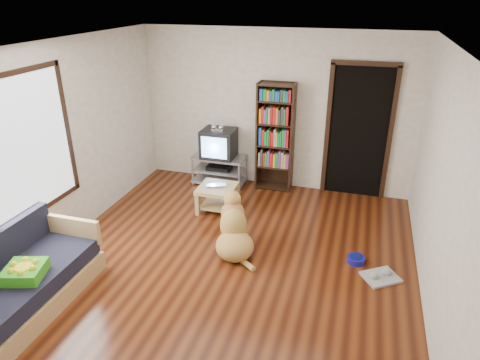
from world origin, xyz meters
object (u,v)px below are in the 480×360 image
(dog_bowl, at_px, (356,259))
(bookshelf, at_px, (275,132))
(laptop, at_px, (216,187))
(coffee_table, at_px, (217,194))
(green_cushion, at_px, (25,272))
(tv_stand, at_px, (219,169))
(sofa, at_px, (20,286))
(dog, at_px, (234,231))
(crt_tv, at_px, (219,143))
(grey_rag, at_px, (381,277))

(dog_bowl, distance_m, bookshelf, 2.57)
(laptop, bearing_deg, coffee_table, 66.46)
(green_cushion, distance_m, bookshelf, 4.18)
(dog_bowl, bearing_deg, tv_stand, 143.72)
(bookshelf, height_order, sofa, bookshelf)
(tv_stand, bearing_deg, bookshelf, 5.63)
(green_cushion, bearing_deg, dog, 27.49)
(sofa, bearing_deg, tv_stand, 74.98)
(crt_tv, distance_m, bookshelf, 0.99)
(dog, bearing_deg, bookshelf, 87.86)
(coffee_table, bearing_deg, bookshelf, 58.42)
(dog_bowl, distance_m, tv_stand, 3.01)
(laptop, height_order, grey_rag, laptop)
(grey_rag, height_order, sofa, sofa)
(sofa, relative_size, dog, 2.07)
(crt_tv, relative_size, coffee_table, 1.05)
(tv_stand, xyz_separation_m, crt_tv, (0.00, 0.02, 0.47))
(grey_rag, height_order, tv_stand, tv_stand)
(tv_stand, distance_m, coffee_table, 1.01)
(dog_bowl, bearing_deg, green_cushion, -150.32)
(laptop, bearing_deg, bookshelf, 35.59)
(grey_rag, bearing_deg, crt_tv, 143.02)
(bookshelf, bearing_deg, dog, -92.14)
(laptop, xyz_separation_m, coffee_table, (0.00, 0.03, -0.13))
(green_cushion, height_order, dog_bowl, green_cushion)
(grey_rag, height_order, crt_tv, crt_tv)
(grey_rag, distance_m, bookshelf, 2.93)
(dog_bowl, relative_size, sofa, 0.12)
(laptop, bearing_deg, dog, -82.59)
(dog_bowl, bearing_deg, coffee_table, 159.03)
(laptop, xyz_separation_m, dog, (0.57, -0.96, -0.13))
(grey_rag, xyz_separation_m, bookshelf, (-1.77, 2.12, 0.99))
(green_cushion, distance_m, dog, 2.42)
(laptop, bearing_deg, grey_rag, -46.65)
(sofa, distance_m, coffee_table, 2.96)
(laptop, height_order, sofa, sofa)
(laptop, relative_size, dog, 0.35)
(grey_rag, bearing_deg, dog_bowl, 140.19)
(grey_rag, distance_m, crt_tv, 3.48)
(dog_bowl, relative_size, grey_rag, 0.55)
(green_cushion, relative_size, crt_tv, 0.64)
(crt_tv, bearing_deg, bookshelf, 4.32)
(sofa, xyz_separation_m, dog, (1.85, 1.68, 0.03))
(green_cushion, bearing_deg, grey_rag, 7.40)
(crt_tv, bearing_deg, dog, -66.12)
(bookshelf, distance_m, dog, 2.17)
(tv_stand, height_order, sofa, sofa)
(crt_tv, height_order, bookshelf, bookshelf)
(green_cushion, distance_m, coffee_table, 2.92)
(tv_stand, height_order, crt_tv, crt_tv)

